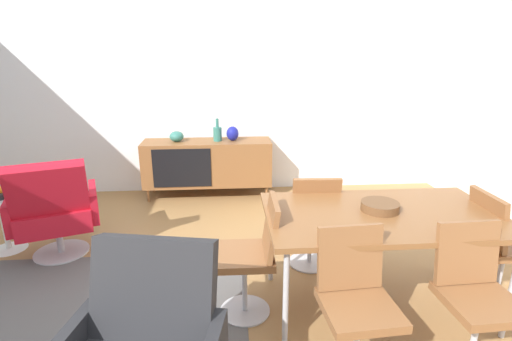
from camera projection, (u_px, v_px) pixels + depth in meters
The scene contains 16 objects.
ground_plane at pixel (188, 306), 2.84m from camera, with size 8.32×8.32×0.00m, color #9E7242.
wall_back at pixel (201, 84), 4.90m from camera, with size 6.80×0.12×2.80m, color white.
sideboard at pixel (207, 163), 4.91m from camera, with size 1.60×0.45×0.72m.
vase_cobalt at pixel (217, 133), 4.81m from camera, with size 0.11×0.11×0.28m.
vase_sculptural_dark at pixel (177, 136), 4.78m from camera, with size 0.17×0.17×0.13m.
vase_ceramic_small at pixel (233, 134), 4.82m from camera, with size 0.15×0.15×0.18m.
dining_table at pixel (382, 218), 2.66m from camera, with size 1.60×0.90×0.74m.
wooden_bowl_on_table at pixel (380, 206), 2.67m from camera, with size 0.26×0.26×0.06m, color brown.
dining_chair_back_left at pixel (312, 217), 3.23m from camera, with size 0.42×0.44×0.86m.
dining_chair_near_window at pixel (253, 253), 2.66m from camera, with size 0.43×0.41×0.86m.
dining_chair_front_left at pixel (355, 299), 2.16m from camera, with size 0.43×0.45×0.86m.
dining_chair_front_right at pixel (475, 293), 2.22m from camera, with size 0.42×0.44×0.86m.
dining_chair_far_end at pixel (499, 243), 2.79m from camera, with size 0.42×0.40×0.86m.
lounge_chair_red at pixel (54, 209), 3.40m from camera, with size 0.84×0.81×0.95m.
side_table_round at pixel (3, 218), 3.57m from camera, with size 0.44×0.44×0.52m.
area_rug at pixel (91, 317), 2.73m from camera, with size 2.20×1.70×0.01m, color #595654.
Camera 1 is at (0.31, -2.45, 1.80)m, focal length 27.12 mm.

